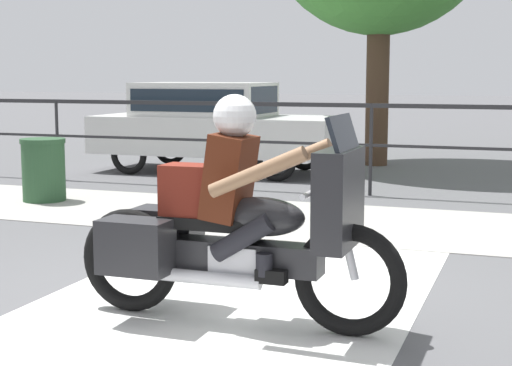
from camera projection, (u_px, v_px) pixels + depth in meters
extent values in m
plane|color=#565659|center=(219.00, 302.00, 5.84)|extent=(120.00, 120.00, 0.00)
cube|color=#A8A59E|center=(333.00, 221.00, 9.01)|extent=(44.00, 2.40, 0.01)
cube|color=silver|center=(218.00, 310.00, 5.63)|extent=(2.74, 6.00, 0.01)
cube|color=#232326|center=(372.00, 106.00, 10.79)|extent=(36.00, 0.04, 0.06)
cube|color=#232326|center=(371.00, 145.00, 10.87)|extent=(36.00, 0.03, 0.04)
cylinder|color=#232326|center=(57.00, 140.00, 12.60)|extent=(0.05, 0.05, 1.29)
cylinder|color=#232326|center=(371.00, 150.00, 10.88)|extent=(0.05, 0.05, 1.29)
torus|color=black|center=(350.00, 280.00, 5.03)|extent=(0.74, 0.11, 0.74)
torus|color=black|center=(130.00, 260.00, 5.57)|extent=(0.74, 0.11, 0.74)
cube|color=#232326|center=(234.00, 255.00, 5.29)|extent=(1.21, 0.22, 0.20)
cube|color=silver|center=(239.00, 263.00, 5.28)|extent=(0.34, 0.26, 0.26)
ellipsoid|color=#232326|center=(261.00, 217.00, 5.18)|extent=(0.61, 0.30, 0.26)
cube|color=black|center=(212.00, 222.00, 5.31)|extent=(0.70, 0.28, 0.08)
cube|color=#232326|center=(339.00, 198.00, 4.99)|extent=(0.20, 0.62, 0.63)
cube|color=#1E232B|center=(343.00, 133.00, 4.92)|extent=(0.10, 0.53, 0.24)
cylinder|color=silver|center=(318.00, 190.00, 5.03)|extent=(0.04, 0.70, 0.04)
cylinder|color=silver|center=(199.00, 277.00, 5.22)|extent=(0.88, 0.09, 0.09)
cube|color=#232326|center=(135.00, 246.00, 5.26)|extent=(0.48, 0.28, 0.37)
cube|color=#232326|center=(167.00, 233.00, 5.71)|extent=(0.48, 0.28, 0.37)
cylinder|color=silver|center=(346.00, 240.00, 5.00)|extent=(0.18, 0.06, 0.53)
cube|color=#4C1E0F|center=(229.00, 177.00, 5.22)|extent=(0.32, 0.36, 0.59)
sphere|color=#8C6647|center=(235.00, 119.00, 5.16)|extent=(0.23, 0.23, 0.23)
sphere|color=silver|center=(235.00, 116.00, 5.15)|extent=(0.29, 0.29, 0.29)
cylinder|color=black|center=(242.00, 238.00, 5.08)|extent=(0.44, 0.13, 0.34)
cylinder|color=black|center=(264.00, 264.00, 5.06)|extent=(0.11, 0.11, 0.15)
cube|color=black|center=(272.00, 276.00, 5.05)|extent=(0.20, 0.10, 0.09)
cylinder|color=black|center=(258.00, 229.00, 5.36)|extent=(0.44, 0.13, 0.34)
cylinder|color=black|center=(279.00, 254.00, 5.34)|extent=(0.11, 0.11, 0.15)
cube|color=black|center=(286.00, 266.00, 5.33)|extent=(0.20, 0.10, 0.09)
cylinder|color=#8C6647|center=(257.00, 172.00, 4.83)|extent=(0.65, 0.09, 0.35)
cylinder|color=#8C6647|center=(287.00, 162.00, 5.39)|extent=(0.65, 0.09, 0.35)
cube|color=maroon|center=(189.00, 190.00, 5.34)|extent=(0.35, 0.25, 0.36)
cube|color=silver|center=(218.00, 135.00, 13.50)|extent=(4.24, 1.73, 0.64)
cube|color=silver|center=(205.00, 99.00, 13.51)|extent=(2.21, 1.52, 0.57)
cube|color=#19232D|center=(264.00, 100.00, 13.14)|extent=(0.04, 1.35, 0.46)
cube|color=#19232D|center=(205.00, 99.00, 13.51)|extent=(2.03, 1.56, 0.37)
torus|color=black|center=(276.00, 160.00, 12.36)|extent=(0.67, 0.11, 0.67)
torus|color=black|center=(304.00, 151.00, 13.84)|extent=(0.67, 0.11, 0.67)
torus|color=black|center=(129.00, 155.00, 13.25)|extent=(0.67, 0.11, 0.67)
torus|color=black|center=(170.00, 147.00, 14.73)|extent=(0.67, 0.11, 0.67)
cylinder|color=#284C2D|center=(44.00, 172.00, 10.42)|extent=(0.56, 0.56, 0.78)
cylinder|color=#284C2D|center=(43.00, 141.00, 10.36)|extent=(0.59, 0.59, 0.06)
cylinder|color=#473323|center=(377.00, 84.00, 14.48)|extent=(0.42, 0.42, 3.02)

